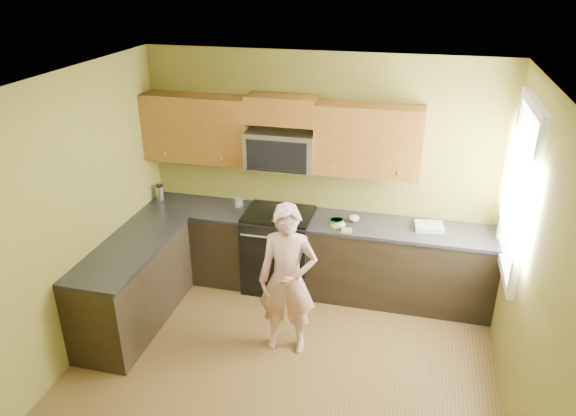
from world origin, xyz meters
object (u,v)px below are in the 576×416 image
(butter_tub, at_px, (336,226))
(microwave, at_px, (281,168))
(stove, at_px, (279,250))
(woman, at_px, (288,280))
(frying_pan, at_px, (282,223))
(travel_mug, at_px, (161,199))

(butter_tub, bearing_deg, microwave, 160.75)
(stove, height_order, microwave, microwave)
(woman, relative_size, butter_tub, 11.20)
(microwave, distance_m, frying_pan, 0.64)
(butter_tub, bearing_deg, frying_pan, -166.08)
(stove, xyz_separation_m, butter_tub, (0.68, -0.11, 0.45))
(stove, bearing_deg, woman, -71.14)
(woman, height_order, travel_mug, woman)
(butter_tub, bearing_deg, stove, 170.62)
(travel_mug, bearing_deg, frying_pan, -12.11)
(microwave, bearing_deg, frying_pan, -74.93)
(travel_mug, bearing_deg, microwave, 1.39)
(woman, relative_size, frying_pan, 3.72)
(butter_tub, xyz_separation_m, travel_mug, (-2.18, 0.20, 0.00))
(woman, relative_size, travel_mug, 8.07)
(stove, xyz_separation_m, microwave, (0.00, 0.12, 0.97))
(stove, relative_size, woman, 0.61)
(woman, distance_m, butter_tub, 1.02)
(stove, distance_m, butter_tub, 0.82)
(microwave, height_order, butter_tub, microwave)
(microwave, distance_m, travel_mug, 1.59)
(woman, bearing_deg, stove, 104.70)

